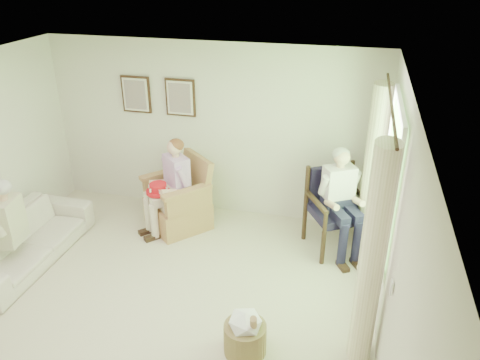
{
  "coord_description": "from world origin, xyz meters",
  "views": [
    {
      "loc": [
        2.03,
        -3.49,
        3.68
      ],
      "look_at": [
        0.7,
        1.74,
        1.05
      ],
      "focal_mm": 35.0,
      "sensor_mm": 36.0,
      "label": 1
    }
  ],
  "objects_px": {
    "person_wicker": "(173,180)",
    "red_hat": "(158,189)",
    "wood_armchair": "(338,205)",
    "sofa": "(26,241)",
    "wicker_armchair": "(179,204)",
    "person_sofa": "(4,224)",
    "person_dark": "(339,195)",
    "hatbox": "(245,333)"
  },
  "relations": [
    {
      "from": "wicker_armchair",
      "to": "person_dark",
      "type": "height_order",
      "value": "person_dark"
    },
    {
      "from": "wicker_armchair",
      "to": "hatbox",
      "type": "xyz_separation_m",
      "value": [
        1.55,
        -2.18,
        -0.09
      ]
    },
    {
      "from": "wicker_armchair",
      "to": "person_dark",
      "type": "relative_size",
      "value": 0.73
    },
    {
      "from": "wicker_armchair",
      "to": "red_hat",
      "type": "relative_size",
      "value": 3.07
    },
    {
      "from": "person_sofa",
      "to": "red_hat",
      "type": "distance_m",
      "value": 1.97
    },
    {
      "from": "wood_armchair",
      "to": "person_wicker",
      "type": "height_order",
      "value": "person_wicker"
    },
    {
      "from": "person_sofa",
      "to": "wicker_armchair",
      "type": "bearing_deg",
      "value": 124.32
    },
    {
      "from": "person_dark",
      "to": "person_sofa",
      "type": "xyz_separation_m",
      "value": [
        -3.9,
        -1.51,
        -0.14
      ]
    },
    {
      "from": "person_dark",
      "to": "wood_armchair",
      "type": "bearing_deg",
      "value": 59.72
    },
    {
      "from": "person_wicker",
      "to": "wood_armchair",
      "type": "bearing_deg",
      "value": 46.61
    },
    {
      "from": "person_dark",
      "to": "hatbox",
      "type": "height_order",
      "value": "person_dark"
    },
    {
      "from": "wood_armchair",
      "to": "sofa",
      "type": "relative_size",
      "value": 0.54
    },
    {
      "from": "person_wicker",
      "to": "hatbox",
      "type": "height_order",
      "value": "person_wicker"
    },
    {
      "from": "person_dark",
      "to": "person_sofa",
      "type": "relative_size",
      "value": 1.14
    },
    {
      "from": "person_sofa",
      "to": "red_hat",
      "type": "height_order",
      "value": "person_sofa"
    },
    {
      "from": "sofa",
      "to": "wicker_armchair",
      "type": "bearing_deg",
      "value": -50.08
    },
    {
      "from": "wood_armchair",
      "to": "sofa",
      "type": "xyz_separation_m",
      "value": [
        -3.9,
        -1.41,
        -0.31
      ]
    },
    {
      "from": "wood_armchair",
      "to": "sofa",
      "type": "bearing_deg",
      "value": 169.57
    },
    {
      "from": "wood_armchair",
      "to": "red_hat",
      "type": "height_order",
      "value": "wood_armchair"
    },
    {
      "from": "wicker_armchair",
      "to": "red_hat",
      "type": "xyz_separation_m",
      "value": [
        -0.17,
        -0.28,
        0.37
      ]
    },
    {
      "from": "sofa",
      "to": "hatbox",
      "type": "height_order",
      "value": "hatbox"
    },
    {
      "from": "wood_armchair",
      "to": "hatbox",
      "type": "height_order",
      "value": "wood_armchair"
    },
    {
      "from": "hatbox",
      "to": "wicker_armchair",
      "type": "bearing_deg",
      "value": 125.37
    },
    {
      "from": "wicker_armchair",
      "to": "sofa",
      "type": "xyz_separation_m",
      "value": [
        -1.61,
        -1.35,
        -0.04
      ]
    },
    {
      "from": "person_wicker",
      "to": "red_hat",
      "type": "bearing_deg",
      "value": -99.43
    },
    {
      "from": "person_dark",
      "to": "hatbox",
      "type": "distance_m",
      "value": 2.27
    },
    {
      "from": "wicker_armchair",
      "to": "person_wicker",
      "type": "bearing_deg",
      "value": -48.38
    },
    {
      "from": "sofa",
      "to": "hatbox",
      "type": "relative_size",
      "value": 3.19
    },
    {
      "from": "red_hat",
      "to": "hatbox",
      "type": "xyz_separation_m",
      "value": [
        1.72,
        -1.9,
        -0.46
      ]
    },
    {
      "from": "person_sofa",
      "to": "red_hat",
      "type": "xyz_separation_m",
      "value": [
        1.44,
        1.35,
        -0.01
      ]
    },
    {
      "from": "wicker_armchair",
      "to": "person_sofa",
      "type": "xyz_separation_m",
      "value": [
        -1.61,
        -1.63,
        0.38
      ]
    },
    {
      "from": "sofa",
      "to": "person_sofa",
      "type": "height_order",
      "value": "person_sofa"
    },
    {
      "from": "person_wicker",
      "to": "red_hat",
      "type": "xyz_separation_m",
      "value": [
        -0.17,
        -0.14,
        -0.09
      ]
    },
    {
      "from": "sofa",
      "to": "red_hat",
      "type": "xyz_separation_m",
      "value": [
        1.44,
        1.07,
        0.41
      ]
    },
    {
      "from": "wood_armchair",
      "to": "sofa",
      "type": "distance_m",
      "value": 4.16
    },
    {
      "from": "red_hat",
      "to": "sofa",
      "type": "bearing_deg",
      "value": -143.38
    },
    {
      "from": "red_hat",
      "to": "hatbox",
      "type": "relative_size",
      "value": 0.54
    },
    {
      "from": "wood_armchair",
      "to": "wicker_armchair",
      "type": "bearing_deg",
      "value": 151.25
    },
    {
      "from": "person_wicker",
      "to": "sofa",
      "type": "bearing_deg",
      "value": -101.5
    },
    {
      "from": "person_wicker",
      "to": "person_sofa",
      "type": "xyz_separation_m",
      "value": [
        -1.61,
        -1.49,
        -0.08
      ]
    },
    {
      "from": "wood_armchair",
      "to": "person_sofa",
      "type": "height_order",
      "value": "person_sofa"
    },
    {
      "from": "wicker_armchair",
      "to": "hatbox",
      "type": "distance_m",
      "value": 2.67
    }
  ]
}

